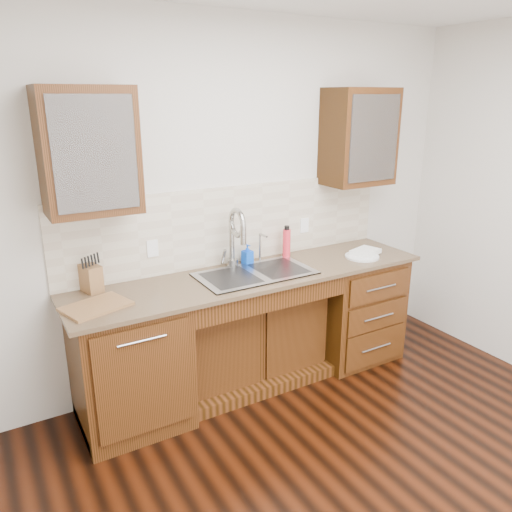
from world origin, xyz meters
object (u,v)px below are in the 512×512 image
knife_block (91,278)px  cutting_board (96,306)px  plate (362,256)px  soap_bottle (247,254)px  water_bottle (287,244)px

knife_block → cutting_board: bearing=-112.5°
plate → knife_block: 2.06m
plate → cutting_board: bearing=178.4°
soap_bottle → plate: bearing=-29.6°
water_bottle → cutting_board: size_ratio=0.61×
knife_block → plate: bearing=-24.0°
soap_bottle → knife_block: 1.16m
plate → cutting_board: cutting_board is taller
water_bottle → knife_block: (-1.50, 0.05, -0.03)m
plate → knife_block: knife_block is taller
soap_bottle → cutting_board: 1.23m
cutting_board → plate: bearing=-1.6°
plate → soap_bottle: bearing=160.1°
soap_bottle → cutting_board: soap_bottle is taller
water_bottle → knife_block: water_bottle is taller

